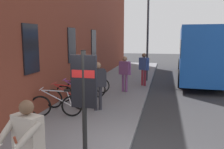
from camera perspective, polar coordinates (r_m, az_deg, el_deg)
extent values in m
plane|color=#2D2D30|center=(11.40, 13.32, -5.46)|extent=(60.00, 60.00, 0.00)
cube|color=slate|center=(13.57, 1.53, -2.67)|extent=(24.00, 3.50, 0.12)
cube|color=brown|center=(14.94, -5.73, 17.11)|extent=(22.00, 0.60, 9.85)
cube|color=black|center=(8.25, -18.64, 5.78)|extent=(0.90, 0.06, 1.60)
cube|color=black|center=(11.39, -9.51, 6.86)|extent=(0.90, 0.06, 1.60)
cube|color=black|center=(14.69, -4.38, 7.38)|extent=(0.90, 0.06, 1.60)
torus|color=black|center=(8.50, -16.54, -7.20)|extent=(0.22, 0.72, 0.72)
torus|color=black|center=(8.27, -9.47, -7.39)|extent=(0.22, 0.72, 0.72)
cylinder|color=silver|center=(8.29, -12.95, -5.48)|extent=(0.26, 1.00, 0.58)
cylinder|color=silver|center=(8.25, -13.52, -3.79)|extent=(0.23, 0.84, 0.09)
cylinder|color=silver|center=(8.22, -10.04, -5.70)|extent=(0.08, 0.19, 0.51)
cube|color=black|center=(8.16, -10.61, -3.72)|extent=(0.14, 0.22, 0.06)
cylinder|color=silver|center=(8.34, -16.39, -3.24)|extent=(0.47, 0.13, 0.02)
torus|color=black|center=(9.37, -13.69, -5.58)|extent=(0.08, 0.72, 0.72)
torus|color=black|center=(8.99, -7.56, -6.01)|extent=(0.08, 0.72, 0.72)
cylinder|color=#B21E1E|center=(9.09, -10.59, -4.13)|extent=(0.06, 1.02, 0.58)
cylinder|color=#B21E1E|center=(9.07, -11.08, -2.57)|extent=(0.06, 0.85, 0.09)
cylinder|color=#B21E1E|center=(8.95, -8.05, -4.44)|extent=(0.04, 0.19, 0.51)
cube|color=black|center=(8.92, -8.55, -2.60)|extent=(0.10, 0.20, 0.06)
cylinder|color=#B21E1E|center=(9.22, -13.54, -1.99)|extent=(0.48, 0.04, 0.02)
torus|color=black|center=(10.07, -11.36, -4.49)|extent=(0.15, 0.72, 0.72)
torus|color=black|center=(9.83, -5.47, -4.69)|extent=(0.15, 0.72, 0.72)
cylinder|color=#8C338C|center=(9.87, -8.35, -3.05)|extent=(0.16, 1.01, 0.58)
cylinder|color=#8C338C|center=(9.84, -8.81, -1.61)|extent=(0.14, 0.85, 0.09)
cylinder|color=#8C338C|center=(9.78, -5.93, -3.25)|extent=(0.06, 0.19, 0.51)
cube|color=black|center=(9.74, -6.39, -1.58)|extent=(0.12, 0.21, 0.06)
cylinder|color=#8C338C|center=(9.94, -11.19, -1.13)|extent=(0.48, 0.08, 0.02)
torus|color=black|center=(10.88, -8.90, -3.42)|extent=(0.15, 0.72, 0.72)
torus|color=black|center=(10.68, -3.42, -3.56)|extent=(0.15, 0.72, 0.72)
cylinder|color=black|center=(10.71, -6.08, -2.06)|extent=(0.16, 1.01, 0.58)
cylinder|color=black|center=(10.68, -6.50, -0.74)|extent=(0.14, 0.85, 0.09)
cylinder|color=black|center=(10.64, -3.83, -2.24)|extent=(0.06, 0.19, 0.51)
cube|color=black|center=(10.60, -4.25, -0.69)|extent=(0.12, 0.21, 0.06)
cylinder|color=black|center=(10.76, -8.72, -0.30)|extent=(0.48, 0.08, 0.02)
torus|color=black|center=(11.47, -7.61, -2.76)|extent=(0.28, 0.70, 0.72)
torus|color=black|center=(11.49, -2.36, -2.67)|extent=(0.28, 0.70, 0.72)
cylinder|color=orange|center=(11.42, -4.88, -1.36)|extent=(0.36, 0.98, 0.58)
cylinder|color=orange|center=(11.37, -5.27, -0.13)|extent=(0.30, 0.82, 0.09)
cylinder|color=orange|center=(11.44, -2.75, -1.45)|extent=(0.09, 0.19, 0.51)
cube|color=black|center=(11.38, -3.13, -0.02)|extent=(0.16, 0.22, 0.06)
cylinder|color=orange|center=(11.37, -7.42, 0.21)|extent=(0.46, 0.17, 0.02)
cylinder|color=black|center=(5.12, -6.56, -7.74)|extent=(0.10, 0.10, 2.40)
cube|color=black|center=(4.99, -6.67, -1.68)|extent=(0.10, 0.55, 1.10)
cube|color=red|center=(4.96, -6.71, 0.19)|extent=(0.10, 0.50, 0.16)
cube|color=#1951B2|center=(17.13, 20.03, 5.24)|extent=(10.62, 3.04, 3.00)
cube|color=black|center=(17.11, 20.09, 6.45)|extent=(10.41, 3.07, 0.90)
cylinder|color=black|center=(13.88, 15.85, -0.91)|extent=(1.01, 0.30, 1.00)
cylinder|color=black|center=(20.69, 22.43, 1.89)|extent=(1.01, 0.30, 1.00)
cylinder|color=black|center=(20.53, 15.77, 2.18)|extent=(1.01, 0.30, 1.00)
cylinder|color=#26262D|center=(8.89, -2.80, -5.62)|extent=(0.13, 0.13, 0.87)
cylinder|color=#26262D|center=(8.84, -3.93, -5.72)|extent=(0.13, 0.13, 0.87)
cube|color=#26262D|center=(8.70, -3.41, -0.81)|extent=(0.49, 0.56, 0.65)
sphere|color=#8C664C|center=(8.64, -3.44, 2.17)|extent=(0.24, 0.24, 0.24)
cylinder|color=#26262D|center=(8.80, -1.64, -0.97)|extent=(0.10, 0.10, 0.58)
cylinder|color=#26262D|center=(8.63, -5.21, -1.20)|extent=(0.10, 0.10, 0.58)
cylinder|color=maroon|center=(13.42, 7.20, -0.70)|extent=(0.13, 0.13, 0.88)
cylinder|color=maroon|center=(13.31, 7.82, -0.79)|extent=(0.13, 0.13, 0.88)
cube|color=#334C8C|center=(13.26, 7.57, 2.54)|extent=(0.50, 0.57, 0.66)
sphere|color=brown|center=(13.22, 7.61, 4.53)|extent=(0.24, 0.24, 0.24)
cylinder|color=#334C8C|center=(13.44, 6.60, 2.46)|extent=(0.10, 0.10, 0.59)
cylinder|color=#334C8C|center=(13.09, 8.56, 2.25)|extent=(0.10, 0.10, 0.59)
cylinder|color=#723F72|center=(11.84, 2.64, -1.99)|extent=(0.12, 0.12, 0.85)
cylinder|color=#723F72|center=(11.76, 3.40, -2.08)|extent=(0.12, 0.12, 0.85)
cube|color=#723F72|center=(11.68, 3.05, 1.56)|extent=(0.39, 0.55, 0.64)
sphere|color=#8C664C|center=(11.63, 3.07, 3.74)|extent=(0.23, 0.23, 0.23)
cylinder|color=#723F72|center=(11.82, 1.85, 1.45)|extent=(0.10, 0.10, 0.57)
cylinder|color=#723F72|center=(11.56, 4.27, 1.27)|extent=(0.10, 0.10, 0.57)
cube|color=#B2A599|center=(4.10, -19.29, -13.23)|extent=(0.38, 0.54, 0.63)
sphere|color=brown|center=(3.96, -19.62, -7.32)|extent=(0.23, 0.23, 0.23)
cylinder|color=#B2A599|center=(3.78, -19.21, -13.45)|extent=(0.44, 0.30, 0.35)
cone|color=white|center=(3.74, -21.85, -15.61)|extent=(0.14, 0.12, 0.16)
cylinder|color=brown|center=(3.70, -21.94, -14.19)|extent=(0.07, 0.05, 0.11)
cylinder|color=#B2A599|center=(4.12, -23.60, -11.81)|extent=(0.45, 0.14, 0.35)
cylinder|color=#333338|center=(14.79, 8.42, 8.23)|extent=(0.12, 0.12, 5.03)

